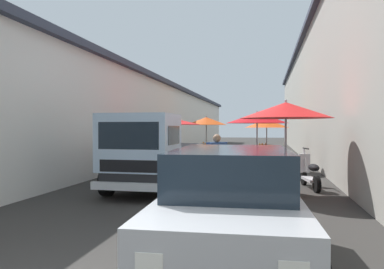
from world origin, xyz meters
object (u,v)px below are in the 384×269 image
(plastic_stool, at_px, (161,159))
(parked_scooter, at_px, (310,173))
(fruit_stall_near_right, at_px, (166,128))
(vendor_by_crates, at_px, (217,159))
(fruit_stall_near_left, at_px, (258,125))
(delivery_truck, at_px, (149,154))
(fruit_stall_mid_lane, at_px, (266,129))
(hatchback_car, at_px, (231,202))
(fruit_stall_far_right, at_px, (285,123))
(fruit_stall_far_left, at_px, (206,126))

(plastic_stool, bearing_deg, parked_scooter, -129.61)
(fruit_stall_near_right, height_order, vendor_by_crates, fruit_stall_near_right)
(fruit_stall_near_right, bearing_deg, fruit_stall_near_left, -65.99)
(delivery_truck, distance_m, vendor_by_crates, 1.82)
(fruit_stall_mid_lane, xyz_separation_m, fruit_stall_near_right, (-6.18, 3.77, 0.06))
(fruit_stall_near_left, bearing_deg, parked_scooter, -159.04)
(parked_scooter, bearing_deg, fruit_stall_near_left, 20.96)
(fruit_stall_near_right, relative_size, hatchback_car, 0.68)
(fruit_stall_far_right, xyz_separation_m, parked_scooter, (1.20, -0.74, -1.41))
(fruit_stall_near_right, bearing_deg, hatchback_car, -158.27)
(hatchback_car, bearing_deg, fruit_stall_near_left, -0.59)
(parked_scooter, bearing_deg, delivery_truck, 109.34)
(fruit_stall_far_right, relative_size, fruit_stall_far_left, 1.03)
(vendor_by_crates, bearing_deg, fruit_stall_mid_lane, -7.20)
(delivery_truck, distance_m, parked_scooter, 4.59)
(fruit_stall_far_left, relative_size, fruit_stall_mid_lane, 1.03)
(fruit_stall_far_right, relative_size, vendor_by_crates, 1.58)
(fruit_stall_far_right, height_order, fruit_stall_near_right, fruit_stall_far_right)
(fruit_stall_far_right, xyz_separation_m, vendor_by_crates, (-0.07, 1.76, -0.96))
(fruit_stall_far_right, distance_m, delivery_truck, 3.66)
(fruit_stall_mid_lane, xyz_separation_m, parked_scooter, (-8.74, -1.23, -1.22))
(fruit_stall_near_left, distance_m, plastic_stool, 4.62)
(fruit_stall_far_right, distance_m, parked_scooter, 1.99)
(delivery_truck, relative_size, parked_scooter, 2.93)
(fruit_stall_far_left, distance_m, fruit_stall_near_left, 6.01)
(delivery_truck, xyz_separation_m, vendor_by_crates, (0.24, -1.80, -0.14))
(fruit_stall_far_left, bearing_deg, fruit_stall_far_right, -160.03)
(fruit_stall_far_right, bearing_deg, plastic_stool, 40.27)
(fruit_stall_far_right, distance_m, fruit_stall_far_left, 11.17)
(fruit_stall_far_right, relative_size, fruit_stall_mid_lane, 1.06)
(vendor_by_crates, bearing_deg, fruit_stall_near_right, 33.20)
(plastic_stool, bearing_deg, fruit_stall_mid_lane, -49.98)
(fruit_stall_near_right, height_order, fruit_stall_near_left, fruit_stall_near_left)
(fruit_stall_far_left, relative_size, fruit_stall_near_right, 0.89)
(fruit_stall_mid_lane, bearing_deg, fruit_stall_near_left, 175.85)
(fruit_stall_near_left, xyz_separation_m, hatchback_car, (-9.89, 0.10, -1.12))
(hatchback_car, xyz_separation_m, delivery_truck, (4.29, 2.63, 0.30))
(fruit_stall_near_left, xyz_separation_m, plastic_stool, (0.76, 4.29, -1.53))
(vendor_by_crates, relative_size, parked_scooter, 0.93)
(fruit_stall_far_left, xyz_separation_m, vendor_by_crates, (-10.57, -2.06, -0.91))
(fruit_stall_far_right, xyz_separation_m, fruit_stall_far_left, (10.50, 3.82, -0.05))
(fruit_stall_mid_lane, distance_m, vendor_by_crates, 10.12)
(fruit_stall_mid_lane, height_order, vendor_by_crates, fruit_stall_mid_lane)
(fruit_stall_mid_lane, bearing_deg, vendor_by_crates, 172.80)
(fruit_stall_mid_lane, relative_size, hatchback_car, 0.58)
(vendor_by_crates, bearing_deg, delivery_truck, 97.50)
(fruit_stall_far_left, xyz_separation_m, delivery_truck, (-10.81, -0.26, -0.77))
(fruit_stall_near_right, bearing_deg, plastic_stool, 20.64)
(fruit_stall_mid_lane, distance_m, fruit_stall_near_left, 4.67)
(fruit_stall_far_right, bearing_deg, delivery_truck, 94.93)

